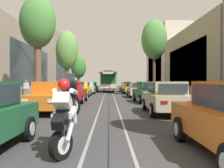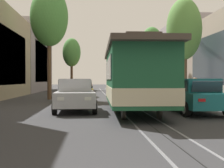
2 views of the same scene
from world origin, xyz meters
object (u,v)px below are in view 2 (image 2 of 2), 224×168
at_px(parked_car_beige_second_right, 85,86).
at_px(parked_car_silver_sixth_right, 75,95).
at_px(street_tree_kerb_right_second, 49,17).
at_px(parked_car_teal_sixth_left, 196,96).
at_px(street_tree_kerb_left_mid, 184,30).
at_px(cable_car_trolley, 135,77).
at_px(parked_car_yellow_fourth_left, 147,88).
at_px(street_tree_kerb_right_near, 72,53).
at_px(pedestrian_crossing_far, 196,86).
at_px(parked_car_silver_fifth_left, 161,91).
at_px(parked_car_green_mid_right, 82,87).
at_px(parked_car_orange_near_right, 86,85).
at_px(pedestrian_on_left_pavement, 195,87).
at_px(street_tree_kerb_left_second, 152,45).
at_px(parked_car_red_mid_left, 134,87).
at_px(parked_car_yellow_fifth_right, 79,91).
at_px(motorcycle_with_rider, 110,84).
at_px(parked_car_orange_second_left, 129,86).
at_px(pedestrian_on_right_pavement, 61,85).
at_px(parked_car_green_near_left, 124,85).
at_px(parked_car_beige_fourth_right, 81,88).
at_px(street_tree_kerb_left_near, 134,61).

xyz_separation_m(parked_car_beige_second_right, parked_car_silver_sixth_right, (-0.07, 25.21, 0.00)).
bearing_deg(street_tree_kerb_right_second, parked_car_teal_sixth_left, 127.13).
relative_size(parked_car_silver_sixth_right, street_tree_kerb_left_mid, 0.57).
bearing_deg(cable_car_trolley, parked_car_yellow_fourth_left, -102.93).
bearing_deg(street_tree_kerb_right_near, parked_car_teal_sixth_left, 103.06).
distance_m(parked_car_yellow_fourth_left, pedestrian_crossing_far, 5.55).
relative_size(parked_car_silver_fifth_left, parked_car_green_mid_right, 0.99).
height_order(parked_car_orange_near_right, street_tree_kerb_left_mid, street_tree_kerb_left_mid).
xyz_separation_m(parked_car_silver_sixth_right, pedestrian_on_left_pavement, (-9.04, -8.91, 0.19)).
relative_size(parked_car_teal_sixth_left, parked_car_silver_sixth_right, 1.00).
relative_size(parked_car_orange_near_right, pedestrian_on_left_pavement, 2.51).
relative_size(parked_car_teal_sixth_left, street_tree_kerb_left_second, 0.57).
bearing_deg(parked_car_red_mid_left, pedestrian_on_left_pavement, 109.75).
distance_m(parked_car_red_mid_left, parked_car_yellow_fifth_right, 13.95).
xyz_separation_m(parked_car_green_mid_right, motorcycle_with_rider, (-3.98, -12.79, 0.13)).
height_order(parked_car_orange_second_left, parked_car_green_mid_right, same).
xyz_separation_m(parked_car_orange_second_left, pedestrian_on_right_pavement, (8.56, 2.44, 0.11)).
height_order(parked_car_orange_near_right, motorcycle_with_rider, motorcycle_with_rider).
relative_size(parked_car_green_near_left, pedestrian_crossing_far, 2.51).
bearing_deg(parked_car_yellow_fifth_right, parked_car_green_near_left, -102.83).
bearing_deg(parked_car_red_mid_left, parked_car_silver_sixth_right, 73.59).
xyz_separation_m(street_tree_kerb_left_second, pedestrian_crossing_far, (-3.05, 6.34, -4.64)).
bearing_deg(parked_car_teal_sixth_left, motorcycle_with_rider, -86.82).
height_order(parked_car_green_near_left, street_tree_kerb_left_mid, street_tree_kerb_left_mid).
bearing_deg(parked_car_orange_near_right, parked_car_red_mid_left, 112.61).
distance_m(parked_car_red_mid_left, street_tree_kerb_right_second, 13.59).
xyz_separation_m(parked_car_silver_fifth_left, parked_car_orange_near_right, (5.53, -26.37, 0.00)).
relative_size(parked_car_red_mid_left, street_tree_kerb_right_near, 0.55).
xyz_separation_m(parked_car_silver_fifth_left, parked_car_beige_fourth_right, (5.68, -7.25, 0.00)).
xyz_separation_m(parked_car_beige_second_right, street_tree_kerb_right_second, (2.46, 15.86, 5.66)).
height_order(parked_car_yellow_fourth_left, motorcycle_with_rider, motorcycle_with_rider).
relative_size(parked_car_green_near_left, parked_car_teal_sixth_left, 1.00).
distance_m(parked_car_orange_near_right, pedestrian_on_right_pavement, 10.26).
xyz_separation_m(parked_car_silver_fifth_left, parked_car_beige_second_right, (5.61, -19.64, 0.00)).
height_order(street_tree_kerb_left_near, street_tree_kerb_right_near, street_tree_kerb_right_near).
relative_size(parked_car_orange_near_right, street_tree_kerb_right_second, 0.49).
xyz_separation_m(street_tree_kerb_left_near, pedestrian_on_right_pavement, (10.49, 10.98, -3.73)).
xyz_separation_m(street_tree_kerb_right_near, pedestrian_on_right_pavement, (0.60, 10.16, -4.84)).
height_order(parked_car_silver_fifth_left, street_tree_kerb_left_mid, street_tree_kerb_left_mid).
bearing_deg(street_tree_kerb_left_near, motorcycle_with_rider, 20.98).
xyz_separation_m(street_tree_kerb_right_second, motorcycle_with_rider, (-6.22, -22.21, -5.54)).
bearing_deg(parked_car_red_mid_left, parked_car_green_mid_right, -0.45).
xyz_separation_m(street_tree_kerb_left_second, pedestrian_on_left_pavement, (-1.24, 11.03, -4.64)).
bearing_deg(parked_car_yellow_fourth_left, parked_car_green_mid_right, -50.23).
xyz_separation_m(parked_car_yellow_fourth_left, parked_car_silver_fifth_left, (0.13, 6.05, 0.00)).
distance_m(parked_car_teal_sixth_left, motorcycle_with_rider, 32.89).
distance_m(parked_car_beige_second_right, parked_car_silver_sixth_right, 25.21).
distance_m(parked_car_green_mid_right, street_tree_kerb_right_second, 11.22).
bearing_deg(parked_car_yellow_fifth_right, parked_car_beige_fourth_right, -89.55).
height_order(parked_car_teal_sixth_left, motorcycle_with_rider, motorcycle_with_rider).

